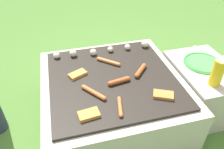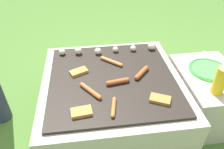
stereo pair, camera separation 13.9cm
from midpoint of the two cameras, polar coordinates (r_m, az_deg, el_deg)
name	(u,v)px [view 1 (the left image)]	position (r m, az deg, el deg)	size (l,w,h in m)	color
ground_plane	(112,115)	(1.65, -2.46, -10.64)	(14.00, 14.00, 0.00)	#47702D
grill	(112,98)	(1.52, -2.63, -6.15)	(0.90, 0.90, 0.36)	#B2AA9E
side_ledge	(200,87)	(1.70, 19.91, -3.28)	(0.39, 0.55, 0.36)	#B2AA9E
sausage_front_center	(108,61)	(1.53, -3.56, 3.32)	(0.14, 0.13, 0.03)	#C6753D
sausage_mid_right	(141,71)	(1.44, 4.74, 0.94)	(0.12, 0.13, 0.03)	#A34C23
sausage_back_center	(94,92)	(1.28, -7.97, -4.78)	(0.12, 0.16, 0.03)	#B7602D
sausage_front_left	(120,107)	(1.19, -1.28, -8.52)	(0.05, 0.15, 0.02)	#B7602D
sausage_back_right	(119,81)	(1.34, -1.09, -1.84)	(0.15, 0.05, 0.03)	#A34C23
bread_slice_left	(78,74)	(1.44, -11.72, -0.04)	(0.13, 0.10, 0.02)	#D18438
bread_slice_right	(89,114)	(1.17, -9.52, -10.41)	(0.12, 0.08, 0.02)	#D18438
bread_slice_center	(163,95)	(1.28, 10.26, -5.40)	(0.13, 0.11, 0.02)	#B27033
mushroom_row	(104,50)	(1.64, -4.66, 6.39)	(0.72, 0.07, 0.06)	silver
plate_colorful	(203,63)	(1.62, 20.43, 2.85)	(0.26, 0.26, 0.02)	#4CB24C
condiment_bottle	(218,71)	(1.40, 23.48, 0.74)	(0.07, 0.07, 0.21)	gold
fork_utensil	(197,51)	(1.76, 19.33, 5.78)	(0.06, 0.17, 0.01)	silver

